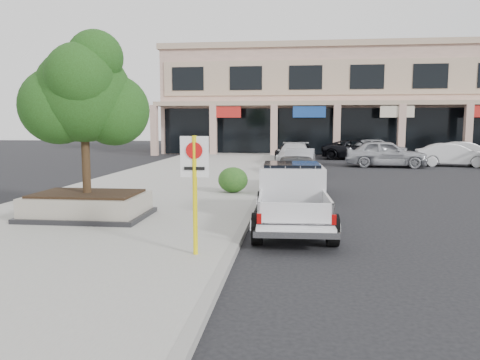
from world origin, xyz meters
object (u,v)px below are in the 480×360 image
Objects in this scene: curb_car_a at (297,175)px; lot_car_e at (377,148)px; planter_tree at (91,96)px; curb_car_d at (294,152)px; no_parking_sign at (195,179)px; curb_car_c at (294,154)px; curb_car_b at (300,162)px; lot_car_b at (453,155)px; lot_car_d at (357,150)px; lot_car_f at (466,152)px; pickup_truck at (292,197)px; lot_car_a at (386,154)px; planter at (88,205)px.

curb_car_a is 20.67m from lot_car_e.
curb_car_d is at bearing 76.17° from planter_tree.
curb_car_c is (1.86, 20.93, -0.89)m from no_parking_sign.
no_parking_sign reaches higher than curb_car_b.
curb_car_c is 9.96m from lot_car_b.
lot_car_f is (7.28, -1.48, -0.03)m from lot_car_d.
curb_car_b is at bearing -84.49° from curb_car_c.
lot_car_b reaches higher than curb_car_d.
pickup_truck reaches higher than curb_car_a.
lot_car_d is at bearing 55.01° from curb_car_c.
curb_car_a is at bearing 161.03° from lot_car_a.
no_parking_sign is at bearing 158.07° from lot_car_b.
lot_car_a is at bearing 58.02° from planter_tree.
no_parking_sign is 22.29m from lot_car_a.
lot_car_d reaches higher than lot_car_b.
no_parking_sign is 0.50× the size of lot_car_e.
no_parking_sign is at bearing 153.67° from lot_car_f.
no_parking_sign is at bearing -105.31° from curb_car_a.
lot_car_a is at bearing 57.93° from planter.
pickup_truck is at bearing -84.42° from curb_car_d.
lot_car_d is (-0.96, 6.05, -0.10)m from lot_car_a.
lot_car_e is (6.43, 3.59, 0.11)m from curb_car_d.
lot_car_d is at bearing 76.43° from no_parking_sign.
curb_car_c is at bearing 145.37° from lot_car_e.
no_parking_sign is at bearing -93.52° from curb_car_b.
lot_car_a is 1.12× the size of lot_car_b.
no_parking_sign is 0.47× the size of lot_car_a.
lot_car_f is (11.96, 22.39, -0.10)m from pickup_truck.
planter_tree is 0.76× the size of lot_car_d.
curb_car_b reaches higher than planter.
planter is 0.73× the size of lot_car_b.
curb_car_b is at bearing 132.56° from lot_car_f.
curb_car_a is 16.11m from curb_car_d.
curb_car_d is (-0.18, 16.11, -0.09)m from curb_car_a.
lot_car_a reaches higher than pickup_truck.
curb_car_b is 9.40m from curb_car_d.
planter_tree reaches higher than planter.
lot_car_b is 4.10m from lot_car_f.
curb_car_b is at bearing 129.89° from lot_car_b.
no_parking_sign reaches higher than curb_car_a.
lot_car_a reaches higher than lot_car_f.
curb_car_a is 13.29m from lot_car_a.
pickup_truck is at bearing -94.12° from curb_car_a.
curb_car_b is 7.58m from lot_car_a.
lot_car_e reaches higher than curb_car_a.
pickup_truck is at bearing 175.80° from lot_car_d.
curb_car_d is (-0.05, 4.07, -0.06)m from curb_car_c.
planter_tree is at bearing -110.55° from curb_car_b.
planter is 0.69× the size of lot_car_e.
planter is 25.92m from lot_car_d.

